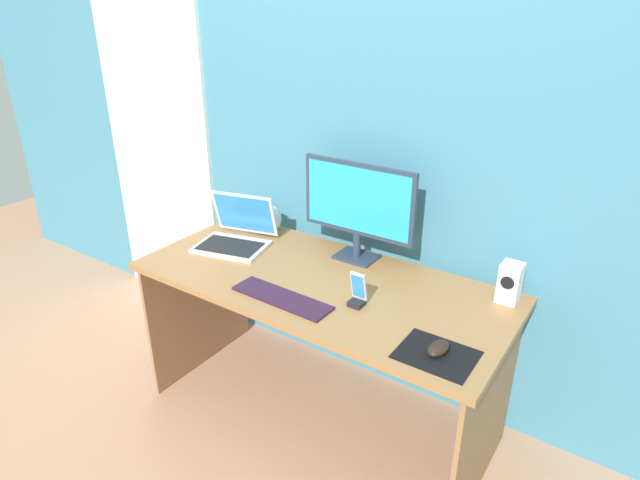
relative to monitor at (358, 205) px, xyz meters
The scene contains 12 objects.
ground_plane 1.00m from the monitor, 94.72° to the right, with size 8.00×8.00×0.00m, color tan.
wall_back 0.33m from the monitor, 97.04° to the left, with size 6.00×0.04×2.50m, color teal.
door_left 1.44m from the monitor, behind, with size 0.82×0.02×2.02m, color white.
desk 0.47m from the monitor, 94.72° to the right, with size 1.57×0.71×0.72m.
monitor is the anchor object (origin of this frame).
speaker_right 0.69m from the monitor, ahead, with size 0.08×0.09×0.16m.
laptop 0.61m from the monitor, 160.41° to the right, with size 0.38×0.36×0.23m.
fishbowl 0.55m from the monitor, behind, with size 0.15×0.15×0.15m, color silver.
keyboard_external 0.53m from the monitor, 96.84° to the right, with size 0.42×0.12×0.01m, color #2E182F.
mousepad 0.79m from the monitor, 38.87° to the right, with size 0.25×0.20×0.00m, color black.
mouse 0.78m from the monitor, 38.30° to the right, with size 0.06×0.10×0.04m, color black.
phone_in_dock 0.45m from the monitor, 58.87° to the right, with size 0.06×0.06×0.14m.
Camera 1 is at (1.09, -1.61, 1.78)m, focal length 30.02 mm.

